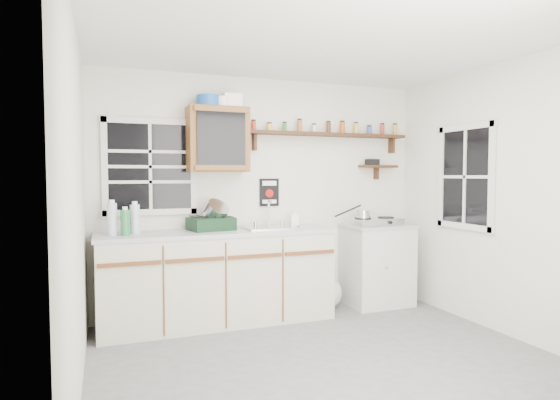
{
  "coord_description": "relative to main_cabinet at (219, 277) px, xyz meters",
  "views": [
    {
      "loc": [
        -1.64,
        -3.2,
        1.46
      ],
      "look_at": [
        -0.22,
        0.55,
        1.25
      ],
      "focal_mm": 30.0,
      "sensor_mm": 36.0,
      "label": 1
    }
  ],
  "objects": [
    {
      "name": "window_right",
      "position": [
        2.37,
        -0.75,
        0.99
      ],
      "size": [
        0.03,
        0.78,
        1.08
      ],
      "color": "black",
      "rests_on": "wall_back"
    },
    {
      "name": "upper_cabinet_clutter",
      "position": [
        0.04,
        0.14,
        1.75
      ],
      "size": [
        0.45,
        0.24,
        0.14
      ],
      "color": "#184CA1",
      "rests_on": "upper_cabinet"
    },
    {
      "name": "room",
      "position": [
        0.58,
        -1.3,
        0.79
      ],
      "size": [
        3.64,
        3.24,
        2.54
      ],
      "color": "#555658",
      "rests_on": "ground"
    },
    {
      "name": "secondary_shelf",
      "position": [
        1.94,
        0.22,
        1.12
      ],
      "size": [
        0.45,
        0.16,
        0.24
      ],
      "color": "black",
      "rests_on": "wall_back"
    },
    {
      "name": "soap_bottle",
      "position": [
        0.86,
        0.12,
        0.55
      ],
      "size": [
        0.09,
        0.09,
        0.18
      ],
      "primitive_type": "imported",
      "rotation": [
        0.0,
        0.0,
        -0.16
      ],
      "color": "white",
      "rests_on": "main_cabinet"
    },
    {
      "name": "trash_bag",
      "position": [
        1.24,
        0.06,
        -0.28
      ],
      "size": [
        0.37,
        0.33,
        0.42
      ],
      "color": "silver",
      "rests_on": "floor"
    },
    {
      "name": "spice_shelf",
      "position": [
        1.32,
        0.21,
        1.47
      ],
      "size": [
        1.91,
        0.18,
        0.35
      ],
      "color": "black",
      "rests_on": "wall_back"
    },
    {
      "name": "right_cabinet",
      "position": [
        1.83,
        0.03,
        -0.01
      ],
      "size": [
        0.73,
        0.57,
        0.91
      ],
      "color": "#B8B8B1",
      "rests_on": "floor"
    },
    {
      "name": "saucepan",
      "position": [
        1.63,
        0.01,
        0.57
      ],
      "size": [
        0.35,
        0.25,
        0.16
      ],
      "rotation": [
        0.0,
        0.0,
        -0.69
      ],
      "color": "silver",
      "rests_on": "hotplate"
    },
    {
      "name": "hotplate",
      "position": [
        1.79,
        0.01,
        0.49
      ],
      "size": [
        0.63,
        0.39,
        0.09
      ],
      "rotation": [
        0.0,
        0.0,
        0.12
      ],
      "color": "silver",
      "rests_on": "right_cabinet"
    },
    {
      "name": "rag",
      "position": [
        0.78,
        -0.04,
        0.47
      ],
      "size": [
        0.16,
        0.15,
        0.02
      ],
      "primitive_type": "cube",
      "rotation": [
        0.0,
        0.0,
        -0.31
      ],
      "color": "maroon",
      "rests_on": "main_cabinet"
    },
    {
      "name": "sink",
      "position": [
        0.54,
        0.01,
        0.47
      ],
      "size": [
        0.52,
        0.44,
        0.29
      ],
      "color": "silver",
      "rests_on": "main_cabinet"
    },
    {
      "name": "window_back",
      "position": [
        -0.62,
        0.29,
        1.09
      ],
      "size": [
        0.93,
        0.03,
        0.98
      ],
      "color": "black",
      "rests_on": "wall_back"
    },
    {
      "name": "warning_sign",
      "position": [
        0.63,
        0.29,
        0.82
      ],
      "size": [
        0.22,
        0.02,
        0.3
      ],
      "color": "black",
      "rests_on": "wall_back"
    },
    {
      "name": "dish_rack",
      "position": [
        -0.04,
        0.07,
        0.56
      ],
      "size": [
        0.47,
        0.39,
        0.32
      ],
      "rotation": [
        0.0,
        0.0,
        0.19
      ],
      "color": "black",
      "rests_on": "main_cabinet"
    },
    {
      "name": "main_cabinet",
      "position": [
        0.0,
        0.0,
        0.0
      ],
      "size": [
        2.31,
        0.63,
        0.92
      ],
      "color": "beige",
      "rests_on": "floor"
    },
    {
      "name": "upper_cabinet",
      "position": [
        0.03,
        0.14,
        1.36
      ],
      "size": [
        0.6,
        0.32,
        0.65
      ],
      "color": "brown",
      "rests_on": "wall_back"
    },
    {
      "name": "water_bottles",
      "position": [
        -0.88,
        -0.0,
        0.6
      ],
      "size": [
        0.29,
        0.18,
        0.32
      ],
      "color": "silver",
      "rests_on": "main_cabinet"
    }
  ]
}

